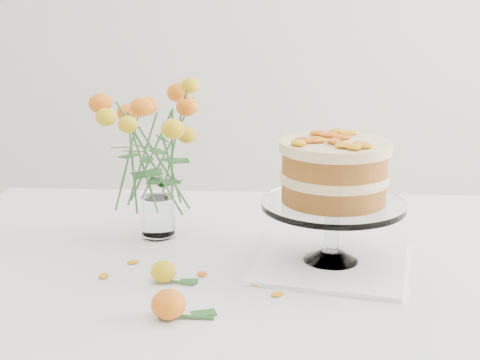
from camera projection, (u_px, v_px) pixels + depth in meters
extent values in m
cube|color=tan|center=(268.00, 269.00, 1.33)|extent=(1.40, 0.90, 0.04)
cylinder|color=tan|center=(42.00, 338.00, 1.82)|extent=(0.06, 0.06, 0.71)
cube|color=white|center=(268.00, 258.00, 1.33)|extent=(1.42, 0.92, 0.01)
cube|color=white|center=(271.00, 230.00, 1.80)|extent=(1.42, 0.01, 0.20)
cube|color=white|center=(331.00, 262.00, 1.29)|extent=(0.33, 0.33, 0.01)
cylinder|color=silver|center=(332.00, 229.00, 1.27)|extent=(0.03, 0.03, 0.09)
cylinder|color=silver|center=(333.00, 204.00, 1.25)|extent=(0.27, 0.27, 0.01)
cylinder|color=#945221|center=(333.00, 191.00, 1.25)|extent=(0.23, 0.23, 0.04)
cylinder|color=beige|center=(334.00, 177.00, 1.24)|extent=(0.24, 0.24, 0.02)
cylinder|color=#945221|center=(335.00, 162.00, 1.23)|extent=(0.23, 0.23, 0.04)
cylinder|color=beige|center=(335.00, 146.00, 1.23)|extent=(0.24, 0.24, 0.02)
cylinder|color=silver|center=(159.00, 235.00, 1.43)|extent=(0.06, 0.06, 0.01)
cylinder|color=silver|center=(158.00, 216.00, 1.42)|extent=(0.07, 0.07, 0.08)
ellipsoid|color=gold|center=(163.00, 272.00, 1.20)|extent=(0.05, 0.05, 0.04)
cylinder|color=#2C5F26|center=(180.00, 283.00, 1.20)|extent=(0.05, 0.02, 0.00)
ellipsoid|color=orange|center=(169.00, 304.00, 1.06)|extent=(0.06, 0.06, 0.05)
cylinder|color=#2C5F26|center=(193.00, 318.00, 1.07)|extent=(0.07, 0.01, 0.01)
ellipsoid|color=orange|center=(202.00, 274.00, 1.24)|extent=(0.03, 0.02, 0.00)
ellipsoid|color=orange|center=(255.00, 284.00, 1.19)|extent=(0.03, 0.02, 0.00)
ellipsoid|color=orange|center=(277.00, 294.00, 1.15)|extent=(0.03, 0.02, 0.00)
ellipsoid|color=orange|center=(133.00, 262.00, 1.29)|extent=(0.03, 0.02, 0.00)
ellipsoid|color=orange|center=(103.00, 276.00, 1.23)|extent=(0.03, 0.02, 0.00)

